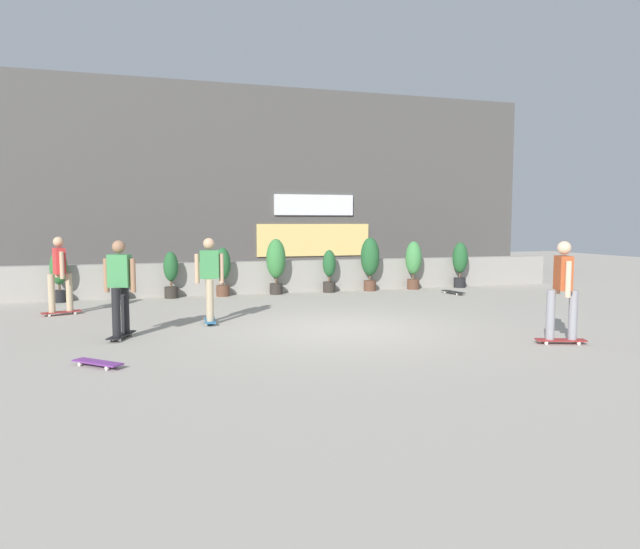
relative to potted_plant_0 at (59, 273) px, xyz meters
The scene contains 18 objects.
ground_plane 7.92m from the potted_plant_0, 44.71° to the right, with size 48.00×48.00×0.00m, color #A8A093.
planter_wall 5.63m from the potted_plant_0, ahead, with size 18.00×0.40×0.90m, color gray.
building_backdrop 7.59m from the potted_plant_0, 38.42° to the left, with size 20.00×2.08×6.50m.
potted_plant_0 is the anchor object (origin of this frame).
potted_plant_1 1.41m from the potted_plant_0, ahead, with size 0.37×0.37×1.21m.
potted_plant_2 2.73m from the potted_plant_0, ahead, with size 0.38×0.38×1.23m.
potted_plant_3 4.09m from the potted_plant_0, ahead, with size 0.43×0.43×1.32m.
potted_plant_4 5.57m from the potted_plant_0, ahead, with size 0.54×0.54×1.55m.
potted_plant_5 7.13m from the potted_plant_0, ahead, with size 0.37×0.37×1.22m.
potted_plant_6 8.38m from the potted_plant_0, ahead, with size 0.55×0.55×1.57m.
potted_plant_7 9.78m from the potted_plant_0, ahead, with size 0.48×0.48×1.44m.
potted_plant_8 11.36m from the potted_plant_0, ahead, with size 0.46×0.46×1.39m.
skater_by_wall_right 5.56m from the potted_plant_0, 72.86° to the right, with size 0.53×0.82×1.70m.
skater_by_wall_left 11.66m from the potted_plant_0, 42.60° to the right, with size 0.82×0.53×1.70m.
skater_foreground 2.24m from the potted_plant_0, 82.19° to the right, with size 0.82×0.53×1.70m.
skater_far_right 5.34m from the potted_plant_0, 52.20° to the right, with size 0.56×0.81×1.70m.
skateboard_near_camera 10.44m from the potted_plant_0, ahead, with size 0.32×0.82×0.08m.
skateboard_aside 7.44m from the potted_plant_0, 79.21° to the right, with size 0.72×0.70×0.08m.
Camera 1 is at (-3.58, -10.16, 1.99)m, focal length 32.50 mm.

